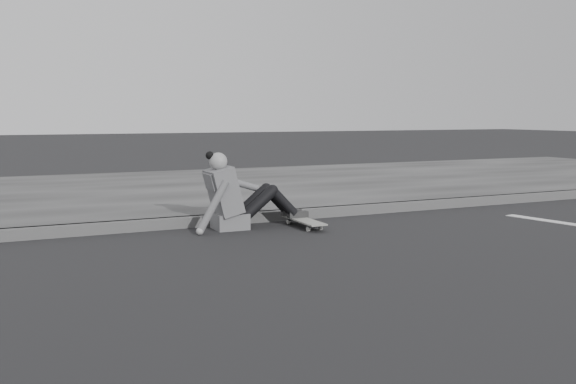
# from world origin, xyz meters

# --- Properties ---
(ground) EXTENTS (80.00, 80.00, 0.00)m
(ground) POSITION_xyz_m (0.00, 0.00, 0.00)
(ground) COLOR black
(ground) RESTS_ON ground
(curb) EXTENTS (24.00, 0.16, 0.12)m
(curb) POSITION_xyz_m (0.00, 2.58, 0.06)
(curb) COLOR #444444
(curb) RESTS_ON ground
(sidewalk) EXTENTS (24.00, 6.00, 0.12)m
(sidewalk) POSITION_xyz_m (0.00, 5.60, 0.06)
(sidewalk) COLOR #343434
(sidewalk) RESTS_ON ground
(skateboard) EXTENTS (0.20, 0.78, 0.09)m
(skateboard) POSITION_xyz_m (1.29, 2.02, 0.07)
(skateboard) COLOR gray
(skateboard) RESTS_ON ground
(seated_woman) EXTENTS (1.38, 0.46, 0.88)m
(seated_woman) POSITION_xyz_m (0.55, 2.27, 0.36)
(seated_woman) COLOR #545456
(seated_woman) RESTS_ON ground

